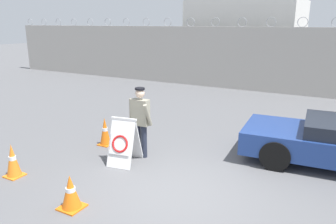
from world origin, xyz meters
name	(u,v)px	position (x,y,z in m)	size (l,w,h in m)	color
ground_plane	(174,193)	(0.00, 0.00, 0.00)	(90.00, 90.00, 0.00)	#5B5B5E
perimeter_wall	(283,61)	(0.00, 11.15, 1.59)	(36.00, 0.30, 3.61)	#ADA8A0
building_block	(248,38)	(-3.15, 16.05, 2.35)	(6.42, 5.93, 4.71)	silver
barricade_sign	(124,141)	(-1.78, 0.71, 0.57)	(0.74, 0.91, 1.16)	white
security_guard	(140,119)	(-1.64, 1.26, 1.02)	(0.65, 0.39, 1.82)	#232838
traffic_cone_near	(71,192)	(-1.43, -1.43, 0.33)	(0.43, 0.43, 0.67)	orange
traffic_cone_mid	(13,161)	(-3.53, -1.09, 0.38)	(0.37, 0.37, 0.77)	orange
traffic_cone_far	(105,131)	(-3.00, 1.47, 0.40)	(0.36, 0.36, 0.80)	orange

